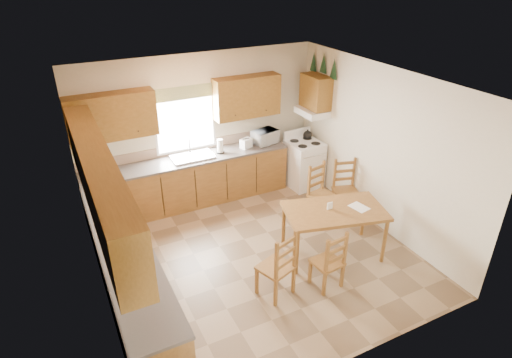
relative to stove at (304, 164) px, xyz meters
name	(u,v)px	position (x,y,z in m)	size (l,w,h in m)	color
floor	(256,254)	(-1.88, -1.61, -0.46)	(4.50, 4.50, 0.00)	#856B4D
ceiling	(256,84)	(-1.88, -1.61, 2.24)	(4.50, 4.50, 0.00)	brown
wall_left	(90,216)	(-4.13, -1.61, 0.89)	(4.50, 4.50, 0.00)	beige
wall_right	(379,149)	(0.37, -1.61, 0.89)	(4.50, 4.50, 0.00)	beige
wall_back	(201,127)	(-1.88, 0.64, 0.89)	(4.50, 4.50, 0.00)	beige
wall_front	(357,269)	(-1.88, -3.86, 0.89)	(4.50, 4.50, 0.00)	beige
lower_cab_back	(190,182)	(-2.25, 0.34, -0.02)	(3.75, 0.60, 0.88)	brown
lower_cab_left	(129,275)	(-3.83, -1.76, -0.02)	(0.60, 3.60, 0.88)	brown
counter_back	(189,160)	(-2.25, 0.34, 0.44)	(3.75, 0.63, 0.04)	#534B48
counter_left	(124,246)	(-3.83, -1.76, 0.44)	(0.63, 3.60, 0.04)	#534B48
backsplash	(183,148)	(-2.25, 0.63, 0.55)	(3.75, 0.01, 0.18)	gray
upper_cab_back_left	(112,116)	(-3.43, 0.47, 1.40)	(1.41, 0.33, 0.75)	brown
upper_cab_back_right	(247,97)	(-1.02, 0.47, 1.40)	(1.25, 0.33, 0.75)	brown
upper_cab_left	(100,181)	(-3.96, -1.76, 1.40)	(0.33, 3.60, 0.75)	brown
upper_cab_stove	(316,92)	(0.20, 0.04, 1.44)	(0.33, 0.62, 0.62)	brown
range_hood	(312,112)	(0.15, 0.04, 1.06)	(0.44, 0.62, 0.12)	white
window_frame	(185,120)	(-2.18, 0.61, 1.09)	(1.13, 0.02, 1.18)	white
window_pane	(185,120)	(-2.18, 0.60, 1.09)	(1.05, 0.01, 1.10)	white
window_valance	(183,93)	(-2.18, 0.58, 1.59)	(1.19, 0.01, 0.24)	#44632E
sink_basin	(192,157)	(-2.18, 0.34, 0.48)	(0.75, 0.45, 0.04)	silver
pine_decal_a	(334,69)	(0.33, -0.28, 1.92)	(0.22, 0.22, 0.36)	#16371E
pine_decal_b	(324,63)	(0.33, 0.04, 1.96)	(0.22, 0.22, 0.36)	#16371E
pine_decal_c	(314,62)	(0.33, 0.36, 1.92)	(0.22, 0.22, 0.36)	#16371E
stove	(304,164)	(0.00, 0.00, 0.00)	(0.62, 0.64, 0.92)	white
coffeemaker	(100,165)	(-3.75, 0.36, 0.65)	(0.22, 0.27, 0.38)	white
paper_towel	(220,146)	(-1.64, 0.31, 0.59)	(0.11, 0.11, 0.26)	white
toaster	(246,143)	(-1.12, 0.32, 0.55)	(0.22, 0.14, 0.18)	white
microwave	(265,137)	(-0.70, 0.34, 0.60)	(0.44, 0.32, 0.27)	white
dining_table	(333,232)	(-0.82, -2.11, -0.06)	(1.48, 0.85, 0.79)	brown
chair_near_left	(276,263)	(-2.04, -2.50, 0.05)	(0.43, 0.40, 1.01)	brown
chair_near_right	(327,259)	(-1.32, -2.68, 0.00)	(0.38, 0.37, 0.91)	brown
chair_far_left	(322,192)	(-0.35, -1.15, 0.03)	(0.41, 0.39, 0.97)	brown
chair_far_right	(346,188)	(0.11, -1.23, 0.04)	(0.41, 0.40, 0.99)	brown
table_paper	(359,207)	(-0.45, -2.22, 0.34)	(0.21, 0.28, 0.00)	white
table_card	(330,206)	(-0.88, -2.06, 0.39)	(0.09, 0.02, 0.11)	white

